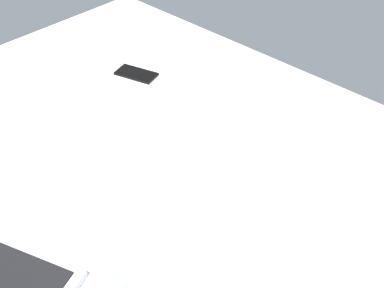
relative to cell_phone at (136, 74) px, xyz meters
The scene contains 2 objects.
bed_mattress 48.29cm from the cell_phone, 142.16° to the left, with size 180.00×140.00×18.00cm, color white.
cell_phone is the anchor object (origin of this frame).
Camera 1 is at (-66.93, 54.52, 101.51)cm, focal length 42.59 mm.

